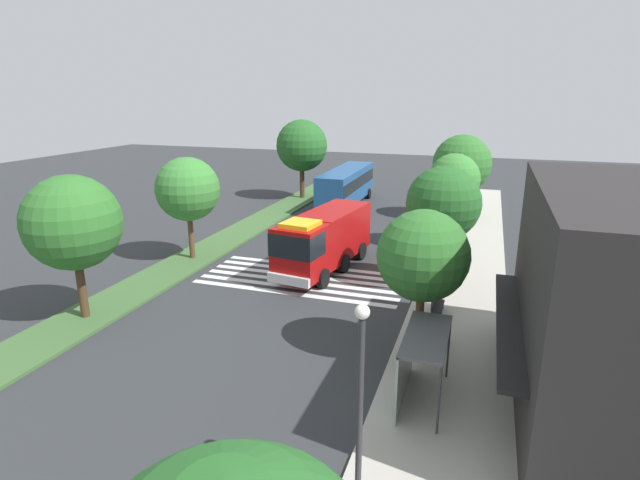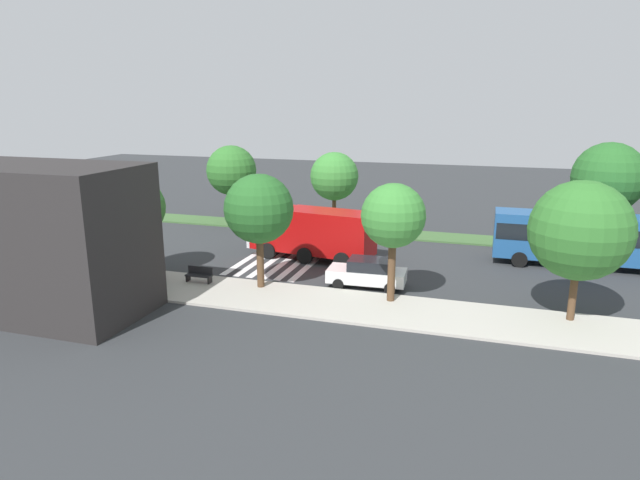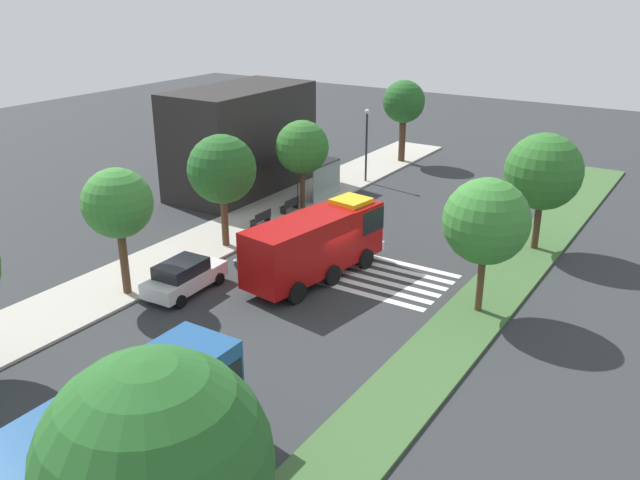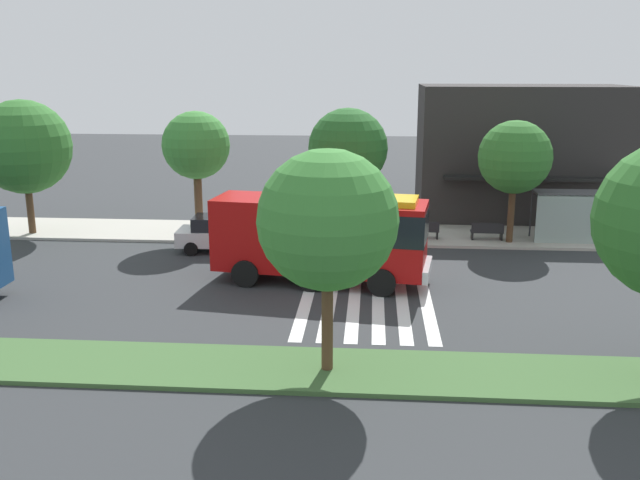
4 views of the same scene
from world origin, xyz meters
TOP-DOWN VIEW (x-y plane):
  - ground_plane at (0.00, 0.00)m, footprint 120.00×120.00m
  - sidewalk at (0.00, 8.69)m, footprint 60.00×4.56m
  - median_strip at (0.00, -7.91)m, footprint 60.00×3.00m
  - crosswalk at (1.38, 0.00)m, footprint 4.95×11.54m
  - fire_truck at (-0.25, 0.60)m, footprint 9.00×3.71m
  - parked_car_mid at (-5.48, 5.21)m, footprint 4.57×2.28m
  - transit_bus at (-17.99, -2.89)m, footprint 11.32×2.89m
  - bus_stop_shelter at (11.29, 7.68)m, footprint 3.50×1.40m
  - bench_near_shelter at (7.29, 7.71)m, footprint 1.60×0.50m
  - bench_west_of_shelter at (4.10, 7.71)m, footprint 1.60×0.50m
  - street_lamp at (16.41, 7.01)m, footprint 0.36×0.36m
  - storefront_building at (9.86, 13.80)m, footprint 11.32×6.46m
  - sidewalk_tree_far_west at (-16.10, 7.41)m, footprint 4.75×4.75m
  - sidewalk_tree_west at (-7.23, 7.41)m, footprint 3.36×3.36m
  - sidewalk_tree_center at (0.30, 7.41)m, footprint 3.89×3.89m
  - sidewalk_tree_east at (8.34, 7.41)m, footprint 3.52×3.52m
  - median_tree_far_west at (-19.77, -7.91)m, footprint 4.97×4.97m
  - median_tree_west at (0.32, -7.91)m, footprint 3.93×3.93m
  - median_tree_center at (9.55, -7.91)m, footprint 4.29×4.29m

SIDE VIEW (x-z plane):
  - ground_plane at x=0.00m, z-range 0.00..0.00m
  - crosswalk at x=1.38m, z-range 0.00..0.01m
  - sidewalk at x=0.00m, z-range 0.00..0.14m
  - median_strip at x=0.00m, z-range 0.00..0.14m
  - bench_near_shelter at x=7.29m, z-range 0.14..1.04m
  - bench_west_of_shelter at x=4.10m, z-range 0.14..1.04m
  - parked_car_mid at x=-5.48m, z-range 0.03..1.71m
  - bus_stop_shelter at x=11.29m, z-range 0.66..3.12m
  - fire_truck at x=-0.25m, z-range 0.18..3.82m
  - transit_bus at x=-17.99m, z-range 0.33..3.76m
  - street_lamp at x=16.41m, z-range 0.68..6.19m
  - storefront_building at x=9.86m, z-range 0.00..7.53m
  - sidewalk_tree_east at x=8.34m, z-range 1.34..7.31m
  - median_tree_west at x=0.32m, z-range 1.35..7.72m
  - sidewalk_tree_far_west at x=-16.10m, z-range 1.18..8.03m
  - median_tree_center at x=9.55m, z-range 1.32..8.01m
  - sidewalk_tree_center at x=0.30m, z-range 1.42..7.93m
  - sidewalk_tree_west at x=-7.23m, z-range 1.58..7.90m
  - median_tree_far_west at x=-19.77m, z-range 1.44..9.04m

